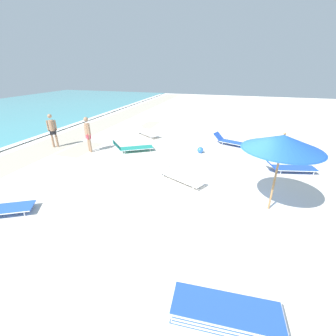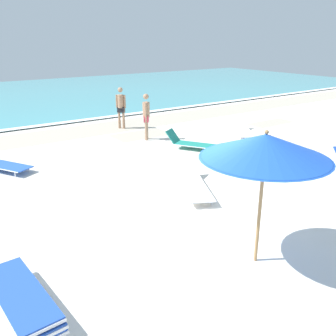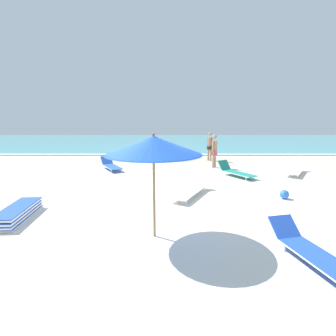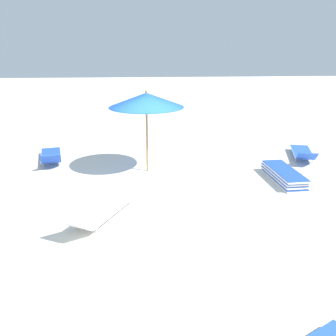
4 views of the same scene
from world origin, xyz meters
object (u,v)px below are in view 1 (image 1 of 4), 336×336
at_px(sun_lounger_under_umbrella, 132,147).
at_px(sun_lounger_mid_beach_pair_b, 146,132).
at_px(sun_lounger_mid_beach_pair_a, 177,174).
at_px(beach_ball, 200,150).
at_px(beach_umbrella, 283,143).
at_px(lounger_stack, 226,314).
at_px(sun_lounger_mid_beach_solo, 289,167).
at_px(beachgoer_wading_adult, 88,133).
at_px(beachgoer_shoreline_child, 52,129).
at_px(sun_lounger_near_water_right, 232,142).

bearing_deg(sun_lounger_under_umbrella, sun_lounger_mid_beach_pair_b, -22.29).
distance_m(sun_lounger_mid_beach_pair_a, beach_ball, 3.16).
xyz_separation_m(beach_umbrella, sun_lounger_mid_beach_pair_a, (1.09, 3.17, -1.91)).
height_order(beach_umbrella, lounger_stack, beach_umbrella).
xyz_separation_m(beach_umbrella, sun_lounger_mid_beach_solo, (3.06, -1.05, -1.90)).
bearing_deg(sun_lounger_mid_beach_pair_b, sun_lounger_under_umbrella, -136.91).
height_order(beach_umbrella, sun_lounger_mid_beach_pair_a, beach_umbrella).
relative_size(beach_umbrella, sun_lounger_mid_beach_pair_a, 1.03).
relative_size(sun_lounger_mid_beach_solo, beachgoer_wading_adult, 1.23).
bearing_deg(beachgoer_shoreline_child, sun_lounger_mid_beach_pair_b, 3.80).
xyz_separation_m(beach_umbrella, beachgoer_shoreline_child, (2.89, 10.40, -1.11)).
bearing_deg(sun_lounger_mid_beach_pair_b, beach_ball, -85.84).
relative_size(sun_lounger_mid_beach_solo, sun_lounger_mid_beach_pair_b, 1.00).
height_order(lounger_stack, sun_lounger_mid_beach_solo, sun_lounger_mid_beach_solo).
distance_m(beach_umbrella, beachgoer_shoreline_child, 10.86).
bearing_deg(sun_lounger_mid_beach_pair_b, sun_lounger_mid_beach_pair_a, -113.14).
xyz_separation_m(sun_lounger_under_umbrella, sun_lounger_mid_beach_pair_b, (2.98, 0.48, -0.01)).
relative_size(beach_umbrella, sun_lounger_near_water_right, 1.08).
bearing_deg(sun_lounger_mid_beach_solo, sun_lounger_mid_beach_pair_a, 101.84).
relative_size(sun_lounger_under_umbrella, sun_lounger_mid_beach_solo, 0.93).
xyz_separation_m(sun_lounger_under_umbrella, beachgoer_wading_adult, (-0.65, 2.05, 0.78)).
xyz_separation_m(beach_umbrella, sun_lounger_near_water_right, (5.92, 1.31, -1.90)).
distance_m(sun_lounger_under_umbrella, sun_lounger_near_water_right, 5.43).
xyz_separation_m(beach_umbrella, beachgoer_wading_adult, (2.79, 8.18, -1.11)).
relative_size(lounger_stack, sun_lounger_near_water_right, 0.86).
distance_m(lounger_stack, sun_lounger_mid_beach_pair_a, 5.31).
bearing_deg(sun_lounger_mid_beach_pair_b, beach_umbrella, -100.18).
bearing_deg(sun_lounger_mid_beach_pair_a, sun_lounger_under_umbrella, 78.07).
distance_m(sun_lounger_mid_beach_pair_a, sun_lounger_mid_beach_pair_b, 6.34).
bearing_deg(lounger_stack, sun_lounger_mid_beach_pair_a, 19.73).
height_order(sun_lounger_mid_beach_solo, beach_ball, sun_lounger_mid_beach_solo).
xyz_separation_m(sun_lounger_near_water_right, sun_lounger_mid_beach_solo, (-2.86, -2.36, -0.00)).
height_order(sun_lounger_mid_beach_solo, beachgoer_wading_adult, beachgoer_wading_adult).
bearing_deg(sun_lounger_mid_beach_pair_a, beach_ball, 19.63).
distance_m(beach_umbrella, sun_lounger_near_water_right, 6.36).
bearing_deg(sun_lounger_mid_beach_pair_b, beachgoer_wading_adult, -169.47).
bearing_deg(sun_lounger_mid_beach_solo, lounger_stack, 149.76).
bearing_deg(lounger_stack, sun_lounger_mid_beach_pair_b, 24.80).
height_order(sun_lounger_near_water_right, beachgoer_wading_adult, beachgoer_wading_adult).
height_order(lounger_stack, sun_lounger_mid_beach_pair_a, sun_lounger_mid_beach_pair_a).
height_order(lounger_stack, sun_lounger_under_umbrella, sun_lounger_under_umbrella).
height_order(lounger_stack, sun_lounger_near_water_right, sun_lounger_near_water_right).
relative_size(beachgoer_wading_adult, beachgoer_shoreline_child, 1.00).
xyz_separation_m(beachgoer_wading_adult, beach_ball, (1.44, -5.39, -0.85)).
distance_m(sun_lounger_mid_beach_solo, beach_ball, 4.02).
relative_size(sun_lounger_under_umbrella, beach_ball, 6.58).
xyz_separation_m(sun_lounger_mid_beach_pair_a, sun_lounger_mid_beach_pair_b, (5.33, 3.45, 0.01)).
height_order(sun_lounger_under_umbrella, beach_ball, sun_lounger_under_umbrella).
relative_size(beach_umbrella, sun_lounger_under_umbrella, 1.19).
height_order(sun_lounger_mid_beach_pair_a, beach_ball, sun_lounger_mid_beach_pair_a).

